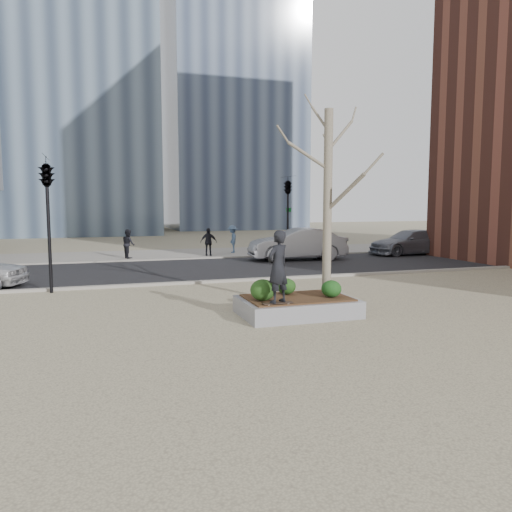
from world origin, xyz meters
name	(u,v)px	position (x,y,z in m)	size (l,w,h in m)	color
ground	(261,318)	(0.00, 0.00, 0.00)	(120.00, 120.00, 0.00)	tan
street	(191,269)	(0.00, 10.00, 0.01)	(60.00, 8.00, 0.02)	black
far_sidewalk	(169,254)	(0.00, 17.00, 0.01)	(60.00, 6.00, 0.02)	gray
planter	(297,307)	(1.00, 0.00, 0.23)	(3.00, 2.00, 0.45)	gray
planter_mulch	(297,298)	(1.00, 0.00, 0.47)	(2.70, 1.70, 0.04)	#382314
sycamore_tree	(328,173)	(2.00, 0.30, 3.79)	(2.80, 2.80, 6.60)	gray
shrub_left	(263,290)	(-0.03, -0.21, 0.77)	(0.65, 0.65, 0.55)	#153611
shrub_middle	(286,286)	(0.87, 0.46, 0.71)	(0.52, 0.52, 0.44)	#173C13
shrub_right	(331,289)	(1.85, -0.32, 0.72)	(0.53, 0.53, 0.45)	#173F14
skateboard	(278,304)	(0.18, -0.73, 0.49)	(0.78, 0.20, 0.07)	black
skateboarder	(278,267)	(0.18, -0.73, 1.42)	(0.65, 0.43, 1.79)	black
car_silver	(297,244)	(6.01, 11.97, 0.85)	(1.76, 5.03, 1.66)	gray
car_third	(409,242)	(13.26, 12.53, 0.73)	(1.99, 4.90, 1.42)	slate
pedestrian_a	(128,244)	(-2.36, 15.45, 0.81)	(0.76, 0.59, 1.56)	black
pedestrian_b	(232,239)	(3.76, 16.62, 0.85)	(1.06, 0.61, 1.65)	#47607F
pedestrian_c	(209,242)	(2.01, 15.30, 0.81)	(0.92, 0.38, 1.57)	black
traffic_light_near	(49,225)	(-5.50, 5.60, 2.25)	(0.60, 2.48, 4.50)	black
traffic_light_far	(288,216)	(6.50, 14.60, 2.25)	(0.60, 2.48, 4.50)	black
building_glass_a	(66,2)	(-6.00, 42.00, 22.50)	(16.00, 16.00, 45.00)	slate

